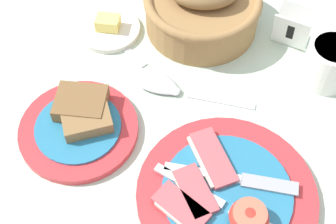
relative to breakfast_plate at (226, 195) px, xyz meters
The scene contains 9 objects.
ground_plane 0.05m from the breakfast_plate, 164.74° to the right, with size 3.00×3.00×0.00m, color #B7CCB7.
breakfast_plate is the anchor object (origin of this frame).
bread_plate 0.24m from the breakfast_plate, behind, with size 0.18×0.18×0.04m.
sugar_cup 0.28m from the breakfast_plate, 70.13° to the left, with size 0.08×0.08×0.07m.
bread_basket 0.34m from the breakfast_plate, 113.02° to the left, with size 0.20×0.20×0.10m.
butter_dish 0.37m from the breakfast_plate, 139.39° to the left, with size 0.11×0.11×0.03m.
number_card 0.32m from the breakfast_plate, 85.55° to the left, with size 0.06×0.05×0.07m.
teaspoon_by_saucer 0.19m from the breakfast_plate, 129.38° to the left, with size 0.19×0.04×0.01m.
teaspoon_near_cup 0.24m from the breakfast_plate, 134.60° to the left, with size 0.18×0.11×0.01m.
Camera 1 is at (0.07, -0.27, 0.60)m, focal length 50.00 mm.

